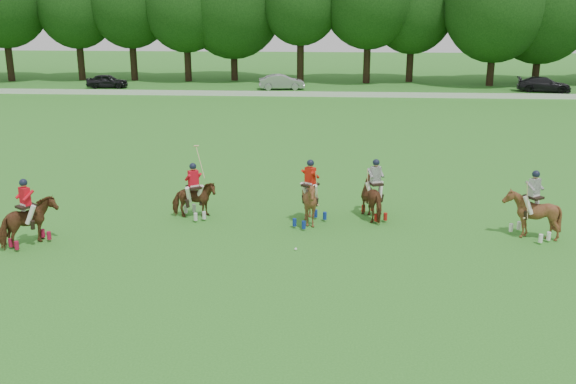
# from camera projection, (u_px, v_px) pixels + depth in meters

# --- Properties ---
(ground) EXTENTS (180.00, 180.00, 0.00)m
(ground) POSITION_uv_depth(u_px,v_px,m) (217.00, 276.00, 19.11)
(ground) COLOR #2B7320
(ground) RESTS_ON ground
(boundary_rail) EXTENTS (120.00, 0.10, 0.44)m
(boundary_rail) POSITION_uv_depth(u_px,v_px,m) (295.00, 94.00, 55.39)
(boundary_rail) COLOR white
(boundary_rail) RESTS_ON ground
(car_left) EXTENTS (3.89, 1.74, 1.30)m
(car_left) POSITION_uv_depth(u_px,v_px,m) (107.00, 81.00, 60.80)
(car_left) COLOR black
(car_left) RESTS_ON ground
(car_mid) EXTENTS (4.39, 2.04, 1.39)m
(car_mid) POSITION_uv_depth(u_px,v_px,m) (282.00, 82.00, 59.66)
(car_mid) COLOR #A1A1A6
(car_mid) RESTS_ON ground
(car_right) EXTENTS (4.91, 2.72, 1.35)m
(car_right) POSITION_uv_depth(u_px,v_px,m) (544.00, 85.00, 58.05)
(car_right) COLOR black
(car_right) RESTS_ON ground
(polo_red_a) EXTENTS (1.78, 2.04, 2.30)m
(polo_red_a) POSITION_uv_depth(u_px,v_px,m) (28.00, 222.00, 21.27)
(polo_red_a) COLOR #512415
(polo_red_a) RESTS_ON ground
(polo_red_b) EXTENTS (1.81, 1.75, 2.67)m
(polo_red_b) POSITION_uv_depth(u_px,v_px,m) (194.00, 199.00, 24.03)
(polo_red_b) COLOR #512415
(polo_red_b) RESTS_ON ground
(polo_red_c) EXTENTS (2.07, 2.12, 2.45)m
(polo_red_c) POSITION_uv_depth(u_px,v_px,m) (310.00, 201.00, 23.23)
(polo_red_c) COLOR #512415
(polo_red_c) RESTS_ON ground
(polo_stripe_a) EXTENTS (1.46, 2.04, 2.28)m
(polo_stripe_a) POSITION_uv_depth(u_px,v_px,m) (375.00, 197.00, 23.99)
(polo_stripe_a) COLOR #512415
(polo_stripe_a) RESTS_ON ground
(polo_stripe_b) EXTENTS (2.01, 2.05, 2.40)m
(polo_stripe_b) POSITION_uv_depth(u_px,v_px,m) (532.00, 214.00, 21.94)
(polo_stripe_b) COLOR #512415
(polo_stripe_b) RESTS_ON ground
(polo_ball) EXTENTS (0.09, 0.09, 0.09)m
(polo_ball) POSITION_uv_depth(u_px,v_px,m) (296.00, 249.00, 21.04)
(polo_ball) COLOR white
(polo_ball) RESTS_ON ground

